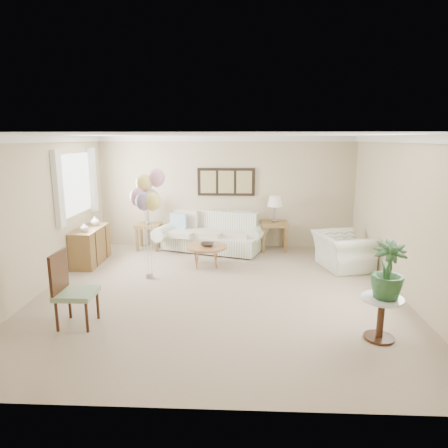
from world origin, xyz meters
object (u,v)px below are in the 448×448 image
at_px(coffee_table, 206,247).
at_px(sofa, 212,235).
at_px(armchair, 342,251).
at_px(accent_chair, 71,288).
at_px(balloon_cluster, 148,194).

bearing_deg(coffee_table, sofa, 88.53).
height_order(sofa, armchair, sofa).
xyz_separation_m(coffee_table, armchair, (2.72, -0.01, -0.04)).
xyz_separation_m(sofa, accent_chair, (-1.66, -3.89, 0.19)).
bearing_deg(balloon_cluster, accent_chair, -109.11).
relative_size(coffee_table, balloon_cluster, 0.41).
distance_m(armchair, balloon_cluster, 3.97).
distance_m(sofa, accent_chair, 4.23).
height_order(sofa, accent_chair, accent_chair).
xyz_separation_m(coffee_table, accent_chair, (-1.63, -2.71, 0.16)).
distance_m(sofa, armchair, 2.95).
relative_size(armchair, accent_chair, 1.03).
xyz_separation_m(armchair, balloon_cluster, (-3.69, -0.78, 1.24)).
bearing_deg(accent_chair, armchair, 31.79).
relative_size(coffee_table, accent_chair, 0.80).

